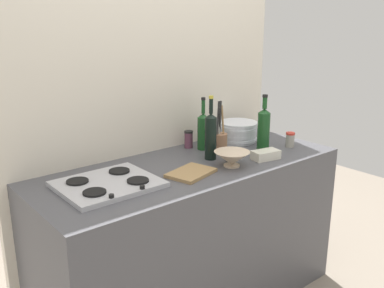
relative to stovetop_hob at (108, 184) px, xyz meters
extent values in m
cube|color=#4C4C51|center=(0.53, -0.01, -0.46)|extent=(1.80, 0.70, 0.90)
cube|color=beige|center=(0.53, 0.37, 0.19)|extent=(1.90, 0.06, 2.21)
cube|color=#B2B2B7|center=(0.00, 0.00, 0.00)|extent=(0.46, 0.39, 0.02)
cylinder|color=black|center=(-0.12, -0.09, 0.02)|extent=(0.11, 0.11, 0.01)
cylinder|color=black|center=(0.12, -0.09, 0.02)|extent=(0.11, 0.11, 0.01)
cylinder|color=black|center=(-0.12, 0.09, 0.02)|extent=(0.11, 0.11, 0.01)
cylinder|color=black|center=(0.12, 0.09, 0.02)|extent=(0.11, 0.11, 0.01)
cylinder|color=black|center=(-0.08, -0.18, 0.02)|extent=(0.02, 0.02, 0.02)
cylinder|color=black|center=(0.08, -0.18, 0.02)|extent=(0.02, 0.02, 0.02)
cylinder|color=white|center=(1.06, 0.17, -0.01)|extent=(0.25, 0.25, 0.01)
cylinder|color=white|center=(1.06, 0.17, 0.01)|extent=(0.25, 0.25, 0.01)
cylinder|color=white|center=(1.06, 0.17, 0.02)|extent=(0.25, 0.25, 0.01)
cylinder|color=white|center=(1.06, 0.17, 0.04)|extent=(0.25, 0.25, 0.01)
cylinder|color=white|center=(1.06, 0.17, 0.05)|extent=(0.25, 0.25, 0.01)
cylinder|color=white|center=(1.06, 0.17, 0.07)|extent=(0.25, 0.25, 0.01)
cylinder|color=white|center=(1.06, 0.17, 0.08)|extent=(0.25, 0.25, 0.01)
cylinder|color=white|center=(1.06, 0.17, 0.10)|extent=(0.25, 0.25, 0.01)
cylinder|color=white|center=(1.06, 0.17, 0.11)|extent=(0.25, 0.25, 0.01)
cylinder|color=black|center=(0.67, 0.00, 0.11)|extent=(0.07, 0.07, 0.25)
cone|color=black|center=(0.67, 0.00, 0.24)|extent=(0.07, 0.07, 0.02)
cylinder|color=black|center=(0.67, 0.00, 0.30)|extent=(0.02, 0.02, 0.09)
cylinder|color=gold|center=(0.67, 0.00, 0.35)|extent=(0.03, 0.03, 0.02)
cylinder|color=#19471E|center=(1.06, -0.05, 0.10)|extent=(0.08, 0.08, 0.23)
cone|color=#19471E|center=(1.06, -0.05, 0.23)|extent=(0.08, 0.08, 0.03)
cylinder|color=#19471E|center=(1.06, -0.05, 0.28)|extent=(0.03, 0.03, 0.07)
cylinder|color=black|center=(1.06, -0.05, 0.32)|extent=(0.03, 0.03, 0.02)
cylinder|color=#19471E|center=(0.77, 0.18, 0.09)|extent=(0.07, 0.07, 0.20)
cone|color=#19471E|center=(0.77, 0.18, 0.20)|extent=(0.07, 0.07, 0.02)
cylinder|color=#19471E|center=(0.77, 0.18, 0.26)|extent=(0.02, 0.02, 0.08)
cylinder|color=black|center=(0.77, 0.18, 0.31)|extent=(0.03, 0.03, 0.02)
cylinder|color=beige|center=(0.68, -0.17, -0.01)|extent=(0.09, 0.09, 0.01)
cone|color=beige|center=(0.68, -0.17, 0.03)|extent=(0.20, 0.20, 0.08)
cube|color=silver|center=(0.92, -0.20, 0.01)|extent=(0.17, 0.12, 0.05)
cylinder|color=#996B4C|center=(0.83, 0.09, 0.04)|extent=(0.09, 0.09, 0.11)
cylinder|color=#997247|center=(0.84, 0.08, 0.15)|extent=(0.02, 0.05, 0.24)
cylinder|color=#262626|center=(0.82, 0.09, 0.17)|extent=(0.03, 0.04, 0.28)
cylinder|color=#B7B7B2|center=(0.82, 0.09, 0.14)|extent=(0.02, 0.03, 0.23)
cylinder|color=#262626|center=(0.81, 0.09, 0.16)|extent=(0.05, 0.04, 0.27)
cylinder|color=#66384C|center=(0.72, 0.26, 0.03)|extent=(0.05, 0.05, 0.10)
cylinder|color=black|center=(0.72, 0.26, 0.09)|extent=(0.06, 0.06, 0.01)
cylinder|color=#9E998C|center=(1.23, -0.14, 0.03)|extent=(0.05, 0.05, 0.08)
cylinder|color=red|center=(1.23, -0.14, 0.07)|extent=(0.06, 0.06, 0.01)
cube|color=#9E7A4C|center=(0.42, -0.13, 0.00)|extent=(0.28, 0.23, 0.02)
camera|label=1|loc=(-0.93, -1.77, 0.77)|focal=40.33mm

